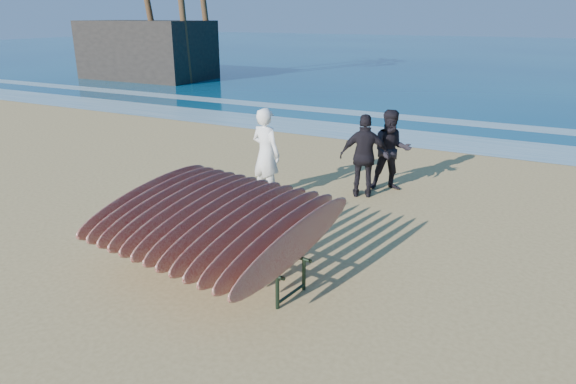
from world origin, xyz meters
name	(u,v)px	position (x,y,z in m)	size (l,w,h in m)	color
ground	(266,259)	(0.00, 0.00, 0.00)	(120.00, 120.00, 0.00)	tan
ocean	(527,54)	(0.00, 55.00, 0.01)	(160.00, 160.00, 0.00)	navy
foam_near	(418,139)	(0.00, 10.00, 0.01)	(160.00, 160.00, 0.00)	white
foam_far	(442,121)	(0.00, 13.50, 0.01)	(160.00, 160.00, 0.00)	white
surfboard_rack	(214,219)	(-0.50, -0.71, 0.88)	(3.54, 3.30, 1.40)	black
person_white	(266,154)	(-1.55, 2.69, 1.01)	(0.73, 0.48, 2.01)	white
person_dark_a	(391,151)	(0.71, 4.51, 0.94)	(0.91, 0.71, 1.87)	black
person_dark_b	(365,156)	(0.33, 3.79, 0.93)	(1.09, 0.45, 1.86)	black
building	(147,50)	(-19.79, 18.92, 1.78)	(8.02, 4.45, 3.56)	#2D2823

